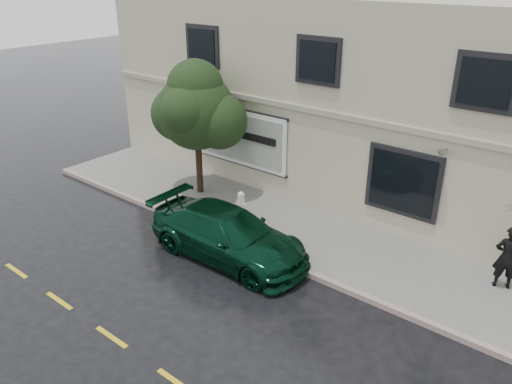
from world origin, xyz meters
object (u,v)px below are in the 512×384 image
Objects in this scene: car at (228,235)px; street_tree at (196,111)px; pedestrian at (507,257)px; fire_hydrant at (241,203)px.

car is 5.18m from street_tree.
pedestrian reaches higher than fire_hydrant.
fire_hydrant is (2.40, -0.46, -2.68)m from street_tree.
car is 2.52m from fire_hydrant.
pedestrian is 10.73m from street_tree.
car is 6.10× the size of fire_hydrant.
car is at bearing -34.85° from street_tree.
car is 1.14× the size of street_tree.
car is at bearing 0.74° from pedestrian.
pedestrian is at bearing 31.31° from fire_hydrant.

